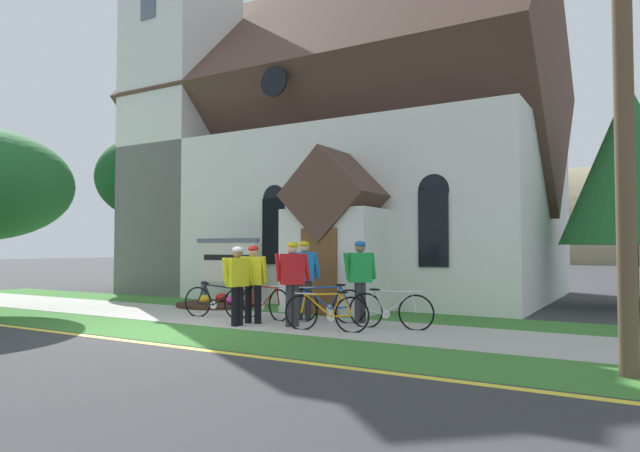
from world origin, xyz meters
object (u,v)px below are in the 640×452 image
bicycle_yellow (217,302)px  cyclist_in_white_jersey (304,273)px  cyclist_in_green_jersey (253,278)px  bicycle_green (327,312)px  utility_pole (613,4)px  cyclist_in_yellow_jersey (292,276)px  church_sign (227,262)px  cyclist_in_orange_jersey (237,279)px  bicycle_orange (390,310)px  yard_deciduous_tree (152,179)px  bicycle_black (265,302)px  cyclist_in_red_jersey (360,274)px  roadside_conifer (630,163)px  bicycle_blue (326,305)px

bicycle_yellow → cyclist_in_white_jersey: cyclist_in_white_jersey is taller
cyclist_in_green_jersey → bicycle_green: bearing=-4.3°
cyclist_in_white_jersey → utility_pole: bearing=-22.1°
cyclist_in_yellow_jersey → bicycle_green: bearing=-10.0°
church_sign → cyclist_in_orange_jersey: size_ratio=1.38×
bicycle_orange → cyclist_in_yellow_jersey: size_ratio=1.00×
cyclist_in_yellow_jersey → yard_deciduous_tree: (-10.91, 6.30, 3.37)m
bicycle_black → utility_pole: (7.24, -2.30, 4.42)m
church_sign → bicycle_green: size_ratio=1.31×
bicycle_green → cyclist_in_white_jersey: 1.88m
bicycle_orange → cyclist_in_green_jersey: size_ratio=1.04×
bicycle_yellow → bicycle_green: size_ratio=1.02×
church_sign → cyclist_in_white_jersey: bearing=-24.9°
church_sign → bicycle_yellow: (1.69, -2.36, -0.85)m
bicycle_green → utility_pole: bearing=-15.2°
bicycle_black → cyclist_in_red_jersey: bearing=10.9°
church_sign → bicycle_black: church_sign is taller
cyclist_in_white_jersey → roadside_conifer: 9.43m
roadside_conifer → bicycle_yellow: bearing=-139.4°
bicycle_green → cyclist_in_green_jersey: size_ratio=1.04×
bicycle_black → cyclist_in_yellow_jersey: cyclist_in_yellow_jersey is taller
cyclist_in_orange_jersey → cyclist_in_red_jersey: (2.00, 1.68, 0.09)m
bicycle_yellow → yard_deciduous_tree: yard_deciduous_tree is taller
church_sign → bicycle_orange: (5.87, -1.98, -0.85)m
bicycle_yellow → cyclist_in_orange_jersey: 1.67m
bicycle_black → yard_deciduous_tree: size_ratio=0.28×
cyclist_in_green_jersey → utility_pole: (6.98, -1.52, 3.81)m
bicycle_yellow → roadside_conifer: (8.26, 7.08, 3.52)m
bicycle_black → cyclist_in_green_jersey: bearing=-71.2°
bicycle_yellow → cyclist_in_red_jersey: 3.46m
cyclist_in_red_jersey → bicycle_green: bearing=-92.5°
roadside_conifer → yard_deciduous_tree: 16.88m
cyclist_in_orange_jersey → cyclist_in_red_jersey: bearing=40.0°
bicycle_blue → bicycle_green: bearing=-59.4°
cyclist_in_yellow_jersey → roadside_conifer: (5.93, 7.46, 2.85)m
cyclist_in_white_jersey → utility_pole: (6.36, -2.58, 3.74)m
cyclist_in_orange_jersey → yard_deciduous_tree: size_ratio=0.27×
cyclist_in_orange_jersey → bicycle_green: bearing=9.5°
church_sign → cyclist_in_white_jersey: size_ratio=1.28×
cyclist_in_orange_jersey → cyclist_in_white_jersey: cyclist_in_white_jersey is taller
bicycle_green → cyclist_in_orange_jersey: size_ratio=1.06×
church_sign → bicycle_yellow: size_ratio=1.28×
cyclist_in_yellow_jersey → cyclist_in_white_jersey: cyclist_in_white_jersey is taller
bicycle_green → yard_deciduous_tree: yard_deciduous_tree is taller
bicycle_green → roadside_conifer: bearing=56.6°
cyclist_in_green_jersey → cyclist_in_white_jersey: size_ratio=0.94×
bicycle_black → utility_pole: utility_pole is taller
bicycle_orange → cyclist_in_green_jersey: bearing=-164.7°
bicycle_green → yard_deciduous_tree: bearing=151.3°
utility_pole → cyclist_in_yellow_jersey: bearing=165.6°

